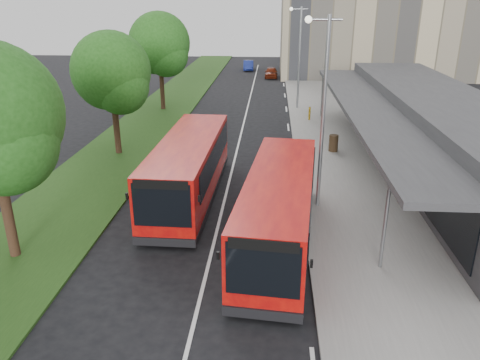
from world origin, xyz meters
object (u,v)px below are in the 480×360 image
object	(u,v)px
tree_far	(160,47)
bus_second	(189,169)
litter_bin	(333,143)
car_near	(271,72)
tree_mid	(112,76)
lamp_post_near	(322,103)
bollard	(309,113)
lamp_post_far	(299,52)
car_far	(248,65)
bus_main	(279,209)

from	to	relation	value
tree_far	bus_second	distance (m)	19.43
litter_bin	car_near	bearing A→B (deg)	97.75
tree_mid	lamp_post_near	distance (m)	13.18
litter_bin	bollard	size ratio (longest dim) A/B	1.00
car_near	bollard	bearing A→B (deg)	-80.81
tree_mid	lamp_post_near	bearing A→B (deg)	-32.36
litter_bin	bus_second	bearing A→B (deg)	-135.55
litter_bin	car_near	xyz separation A→B (m)	(-3.92, 28.80, -0.03)
bollard	tree_far	bearing A→B (deg)	164.49
litter_bin	tree_mid	bearing A→B (deg)	-175.64
tree_mid	tree_far	world-z (taller)	tree_far
lamp_post_far	car_near	distance (m)	17.46
lamp_post_far	car_far	bearing A→B (deg)	102.83
bus_main	tree_mid	bearing A→B (deg)	137.97
tree_far	lamp_post_near	bearing A→B (deg)	-59.71
lamp_post_near	car_far	bearing A→B (deg)	96.94
bus_main	bus_second	xyz separation A→B (m)	(-4.06, 4.08, 0.03)
tree_mid	tree_far	distance (m)	12.01
tree_far	car_far	bearing A→B (deg)	76.15
bus_second	lamp_post_near	bearing A→B (deg)	-6.02
tree_mid	lamp_post_far	bearing A→B (deg)	49.32
bus_second	tree_mid	bearing A→B (deg)	131.73
bus_second	litter_bin	distance (m)	10.45
tree_mid	litter_bin	size ratio (longest dim) A/B	7.26
lamp_post_far	bollard	bearing A→B (deg)	-79.36
bus_second	car_near	distance (m)	36.27
litter_bin	car_far	bearing A→B (deg)	101.21
tree_mid	car_near	xyz separation A→B (m)	(8.90, 29.78, -4.00)
tree_far	car_near	distance (m)	20.37
tree_far	lamp_post_near	size ratio (longest dim) A/B	0.98
lamp_post_near	bollard	distance (m)	16.28
lamp_post_near	bollard	xyz separation A→B (m)	(0.80, 15.74, -4.07)
tree_far	bollard	distance (m)	13.15
bus_second	litter_bin	xyz separation A→B (m)	(7.44, 7.30, -0.81)
lamp_post_far	bus_second	bearing A→B (deg)	-106.60
lamp_post_near	car_far	size ratio (longest dim) A/B	2.18
tree_far	bollard	size ratio (longest dim) A/B	7.94
lamp_post_near	litter_bin	world-z (taller)	lamp_post_near
tree_far	lamp_post_far	bearing A→B (deg)	4.87
car_far	car_near	bearing A→B (deg)	-66.72
tree_far	lamp_post_near	distance (m)	22.07
bus_main	bollard	xyz separation A→B (m)	(2.48, 19.08, -0.77)
lamp_post_far	car_near	size ratio (longest dim) A/B	2.23
car_far	tree_far	bearing A→B (deg)	-106.67
lamp_post_near	car_near	size ratio (longest dim) A/B	2.23
car_far	lamp_post_near	bearing A→B (deg)	-85.88
bollard	lamp_post_near	bearing A→B (deg)	-92.91
bus_second	bollard	bearing A→B (deg)	67.72
litter_bin	lamp_post_far	bearing A→B (deg)	98.06
bollard	bus_second	bearing A→B (deg)	-113.56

